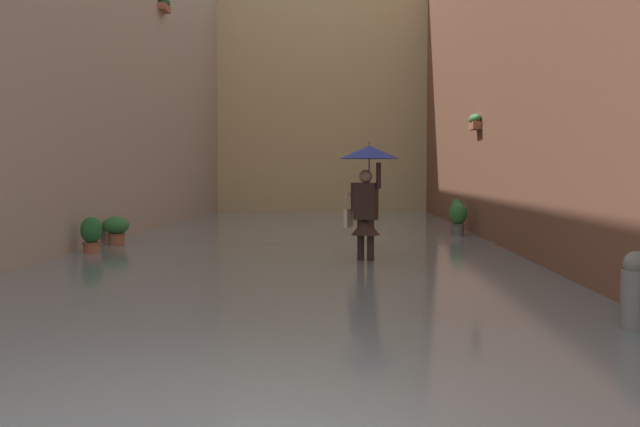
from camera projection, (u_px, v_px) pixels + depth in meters
The scene contains 9 objects.
ground_plane at pixel (303, 245), 17.27m from camera, with size 64.64×64.64×0.00m, color slate.
flood_water at pixel (303, 242), 17.27m from camera, with size 9.00×31.86×0.14m, color slate.
building_facade_far at pixel (322, 100), 30.83m from camera, with size 11.80×1.80×9.12m, color tan.
person_wading at pixel (367, 180), 13.00m from camera, with size 1.02×1.02×2.16m.
potted_plant_far_left at pixel (457, 217), 19.34m from camera, with size 0.34×0.34×0.98m.
potted_plant_mid_right at pixel (116, 230), 16.06m from camera, with size 0.54×0.54×0.72m.
potted_plant_far_right at pixel (91, 236), 14.32m from camera, with size 0.40×0.40×0.81m.
potted_plant_near_left at pixel (458, 219), 18.38m from camera, with size 0.43×0.43×0.92m.
mooring_bollard at pixel (636, 297), 7.32m from camera, with size 0.27×0.27×0.89m.
Camera 1 is at (-0.99, 4.26, 1.63)m, focal length 43.17 mm.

